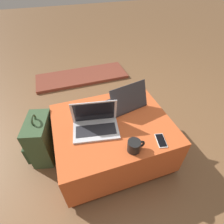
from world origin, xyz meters
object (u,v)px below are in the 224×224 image
at_px(cell_phone, 161,141).
at_px(laptop_far, 125,102).
at_px(coffee_mug, 135,146).
at_px(laptop_near, 95,124).
at_px(backpack, 41,140).

bearing_deg(cell_phone, laptop_far, -64.73).
bearing_deg(cell_phone, coffee_mug, 14.66).
bearing_deg(coffee_mug, cell_phone, 1.96).
bearing_deg(coffee_mug, laptop_near, 125.33).
relative_size(laptop_near, coffee_mug, 2.96).
distance_m(cell_phone, backpack, 1.06).
bearing_deg(laptop_far, backpack, -13.91).
distance_m(cell_phone, coffee_mug, 0.23).
distance_m(laptop_near, coffee_mug, 0.36).
bearing_deg(laptop_far, coffee_mug, 64.10).
relative_size(laptop_far, coffee_mug, 2.99).
xyz_separation_m(backpack, coffee_mug, (0.68, -0.50, 0.26)).
height_order(laptop_near, laptop_far, laptop_far).
relative_size(laptop_far, cell_phone, 2.77).
bearing_deg(laptop_near, coffee_mug, -44.41).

